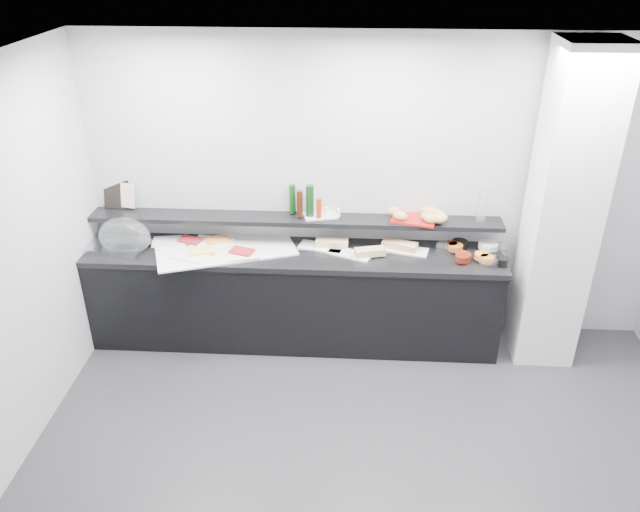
# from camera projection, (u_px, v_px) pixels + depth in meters

# --- Properties ---
(ground) EXTENTS (5.00, 5.00, 0.00)m
(ground) POSITION_uv_depth(u_px,v_px,m) (373.00, 485.00, 4.28)
(ground) COLOR #2D2D30
(ground) RESTS_ON ground
(back_wall) EXTENTS (5.00, 0.02, 2.70)m
(back_wall) POSITION_uv_depth(u_px,v_px,m) (375.00, 192.00, 5.41)
(back_wall) COLOR #A9ACB0
(back_wall) RESTS_ON ground
(ceiling) EXTENTS (5.00, 5.00, 0.00)m
(ceiling) POSITION_uv_depth(u_px,v_px,m) (395.00, 89.00, 3.01)
(ceiling) COLOR white
(ceiling) RESTS_ON back_wall
(column) EXTENTS (0.50, 0.50, 2.70)m
(column) POSITION_uv_depth(u_px,v_px,m) (563.00, 213.00, 5.02)
(column) COLOR silver
(column) RESTS_ON ground
(buffet_cabinet) EXTENTS (3.60, 0.60, 0.85)m
(buffet_cabinet) POSITION_uv_depth(u_px,v_px,m) (294.00, 298.00, 5.62)
(buffet_cabinet) COLOR black
(buffet_cabinet) RESTS_ON ground
(counter_top) EXTENTS (3.62, 0.62, 0.05)m
(counter_top) POSITION_uv_depth(u_px,v_px,m) (293.00, 254.00, 5.41)
(counter_top) COLOR black
(counter_top) RESTS_ON buffet_cabinet
(wall_shelf) EXTENTS (3.60, 0.25, 0.04)m
(wall_shelf) POSITION_uv_depth(u_px,v_px,m) (294.00, 219.00, 5.44)
(wall_shelf) COLOR black
(wall_shelf) RESTS_ON back_wall
(cloche_base) EXTENTS (0.57, 0.44, 0.04)m
(cloche_base) POSITION_uv_depth(u_px,v_px,m) (118.00, 246.00, 5.45)
(cloche_base) COLOR #ADAFB4
(cloche_base) RESTS_ON counter_top
(cloche_dome) EXTENTS (0.49, 0.35, 0.34)m
(cloche_dome) POSITION_uv_depth(u_px,v_px,m) (125.00, 237.00, 5.38)
(cloche_dome) COLOR white
(cloche_dome) RESTS_ON cloche_base
(linen_runner) EXTENTS (1.30, 0.92, 0.01)m
(linen_runner) POSITION_uv_depth(u_px,v_px,m) (226.00, 249.00, 5.43)
(linen_runner) COLOR white
(linen_runner) RESTS_ON counter_top
(platter_meat_a) EXTENTS (0.33, 0.25, 0.01)m
(platter_meat_a) POSITION_uv_depth(u_px,v_px,m) (170.00, 241.00, 5.52)
(platter_meat_a) COLOR white
(platter_meat_a) RESTS_ON linen_runner
(food_meat_a) EXTENTS (0.23, 0.19, 0.02)m
(food_meat_a) POSITION_uv_depth(u_px,v_px,m) (190.00, 240.00, 5.51)
(food_meat_a) COLOR maroon
(food_meat_a) RESTS_ON platter_meat_a
(platter_salmon) EXTENTS (0.37, 0.28, 0.01)m
(platter_salmon) POSITION_uv_depth(u_px,v_px,m) (212.00, 242.00, 5.50)
(platter_salmon) COLOR white
(platter_salmon) RESTS_ON linen_runner
(food_salmon) EXTENTS (0.22, 0.19, 0.02)m
(food_salmon) POSITION_uv_depth(u_px,v_px,m) (218.00, 240.00, 5.51)
(food_salmon) COLOR orange
(food_salmon) RESTS_ON platter_salmon
(platter_cheese) EXTENTS (0.35, 0.29, 0.01)m
(platter_cheese) POSITION_uv_depth(u_px,v_px,m) (190.00, 256.00, 5.29)
(platter_cheese) COLOR white
(platter_cheese) RESTS_ON linen_runner
(food_cheese) EXTENTS (0.24, 0.19, 0.02)m
(food_cheese) POSITION_uv_depth(u_px,v_px,m) (202.00, 251.00, 5.33)
(food_cheese) COLOR #F2DB5E
(food_cheese) RESTS_ON platter_cheese
(platter_meat_b) EXTENTS (0.30, 0.24, 0.01)m
(platter_meat_b) POSITION_uv_depth(u_px,v_px,m) (243.00, 256.00, 5.29)
(platter_meat_b) COLOR white
(platter_meat_b) RESTS_ON linen_runner
(food_meat_b) EXTENTS (0.22, 0.18, 0.02)m
(food_meat_b) POSITION_uv_depth(u_px,v_px,m) (242.00, 251.00, 5.32)
(food_meat_b) COLOR maroon
(food_meat_b) RESTS_ON platter_meat_b
(sandwich_plate_left) EXTENTS (0.41, 0.25, 0.01)m
(sandwich_plate_left) POSITION_uv_depth(u_px,v_px,m) (321.00, 247.00, 5.46)
(sandwich_plate_left) COLOR white
(sandwich_plate_left) RESTS_ON counter_top
(sandwich_food_left) EXTENTS (0.29, 0.12, 0.06)m
(sandwich_food_left) POSITION_uv_depth(u_px,v_px,m) (332.00, 243.00, 5.45)
(sandwich_food_left) COLOR #E9B37A
(sandwich_food_left) RESTS_ON sandwich_plate_left
(tongs_left) EXTENTS (0.16, 0.02, 0.01)m
(tongs_left) POSITION_uv_depth(u_px,v_px,m) (305.00, 250.00, 5.39)
(tongs_left) COLOR silver
(tongs_left) RESTS_ON sandwich_plate_left
(sandwich_plate_mid) EXTENTS (0.41, 0.30, 0.01)m
(sandwich_plate_mid) POSITION_uv_depth(u_px,v_px,m) (350.00, 254.00, 5.34)
(sandwich_plate_mid) COLOR silver
(sandwich_plate_mid) RESTS_ON counter_top
(sandwich_food_mid) EXTENTS (0.27, 0.16, 0.06)m
(sandwich_food_mid) POSITION_uv_depth(u_px,v_px,m) (370.00, 252.00, 5.30)
(sandwich_food_mid) COLOR tan
(sandwich_food_mid) RESTS_ON sandwich_plate_mid
(tongs_mid) EXTENTS (0.14, 0.09, 0.01)m
(tongs_mid) POSITION_uv_depth(u_px,v_px,m) (359.00, 255.00, 5.31)
(tongs_mid) COLOR #B9BCC1
(tongs_mid) RESTS_ON sandwich_plate_mid
(sandwich_plate_right) EXTENTS (0.41, 0.25, 0.01)m
(sandwich_plate_right) POSITION_uv_depth(u_px,v_px,m) (405.00, 250.00, 5.41)
(sandwich_plate_right) COLOR white
(sandwich_plate_right) RESTS_ON counter_top
(sandwich_food_right) EXTENTS (0.32, 0.21, 0.06)m
(sandwich_food_right) POSITION_uv_depth(u_px,v_px,m) (400.00, 245.00, 5.41)
(sandwich_food_right) COLOR tan
(sandwich_food_right) RESTS_ON sandwich_plate_right
(tongs_right) EXTENTS (0.16, 0.06, 0.01)m
(tongs_right) POSITION_uv_depth(u_px,v_px,m) (385.00, 253.00, 5.33)
(tongs_right) COLOR silver
(tongs_right) RESTS_ON sandwich_plate_right
(bowl_glass_fruit) EXTENTS (0.17, 0.17, 0.07)m
(bowl_glass_fruit) POSITION_uv_depth(u_px,v_px,m) (445.00, 248.00, 5.38)
(bowl_glass_fruit) COLOR white
(bowl_glass_fruit) RESTS_ON counter_top
(fill_glass_fruit) EXTENTS (0.15, 0.15, 0.05)m
(fill_glass_fruit) POSITION_uv_depth(u_px,v_px,m) (455.00, 247.00, 5.37)
(fill_glass_fruit) COLOR #C5661A
(fill_glass_fruit) RESTS_ON bowl_glass_fruit
(bowl_black_jam) EXTENTS (0.17, 0.17, 0.07)m
(bowl_black_jam) POSITION_uv_depth(u_px,v_px,m) (460.00, 244.00, 5.44)
(bowl_black_jam) COLOR black
(bowl_black_jam) RESTS_ON counter_top
(fill_black_jam) EXTENTS (0.14, 0.14, 0.05)m
(fill_black_jam) POSITION_uv_depth(u_px,v_px,m) (451.00, 245.00, 5.40)
(fill_black_jam) COLOR #501B0B
(fill_black_jam) RESTS_ON bowl_black_jam
(bowl_glass_cream) EXTENTS (0.20, 0.20, 0.07)m
(bowl_glass_cream) POSITION_uv_depth(u_px,v_px,m) (497.00, 249.00, 5.36)
(bowl_glass_cream) COLOR white
(bowl_glass_cream) RESTS_ON counter_top
(fill_glass_cream) EXTENTS (0.21, 0.21, 0.05)m
(fill_glass_cream) POSITION_uv_depth(u_px,v_px,m) (488.00, 245.00, 5.40)
(fill_glass_cream) COLOR white
(fill_glass_cream) RESTS_ON bowl_glass_cream
(bowl_red_jam) EXTENTS (0.16, 0.16, 0.07)m
(bowl_red_jam) POSITION_uv_depth(u_px,v_px,m) (463.00, 257.00, 5.23)
(bowl_red_jam) COLOR maroon
(bowl_red_jam) RESTS_ON counter_top
(fill_red_jam) EXTENTS (0.14, 0.14, 0.05)m
(fill_red_jam) POSITION_uv_depth(u_px,v_px,m) (462.00, 258.00, 5.19)
(fill_red_jam) COLOR #53160B
(fill_red_jam) RESTS_ON bowl_red_jam
(bowl_glass_salmon) EXTENTS (0.21, 0.21, 0.07)m
(bowl_glass_salmon) POSITION_uv_depth(u_px,v_px,m) (488.00, 261.00, 5.17)
(bowl_glass_salmon) COLOR white
(bowl_glass_salmon) RESTS_ON counter_top
(fill_glass_salmon) EXTENTS (0.15, 0.15, 0.05)m
(fill_glass_salmon) POSITION_uv_depth(u_px,v_px,m) (481.00, 256.00, 5.22)
(fill_glass_salmon) COLOR orange
(fill_glass_salmon) RESTS_ON bowl_glass_salmon
(bowl_black_fruit) EXTENTS (0.14, 0.14, 0.07)m
(bowl_black_fruit) POSITION_uv_depth(u_px,v_px,m) (502.00, 262.00, 5.17)
(bowl_black_fruit) COLOR black
(bowl_black_fruit) RESTS_ON counter_top
(fill_black_fruit) EXTENTS (0.15, 0.15, 0.05)m
(fill_black_fruit) POSITION_uv_depth(u_px,v_px,m) (487.00, 259.00, 5.18)
(fill_black_fruit) COLOR #CA6B1B
(fill_black_fruit) RESTS_ON bowl_black_fruit
(framed_print) EXTENTS (0.24, 0.09, 0.26)m
(framed_print) POSITION_uv_depth(u_px,v_px,m) (117.00, 194.00, 5.56)
(framed_print) COLOR black
(framed_print) RESTS_ON wall_shelf
(print_art) EXTENTS (0.21, 0.10, 0.22)m
(print_art) POSITION_uv_depth(u_px,v_px,m) (124.00, 195.00, 5.54)
(print_art) COLOR beige
(print_art) RESTS_ON framed_print
(condiment_tray) EXTENTS (0.32, 0.25, 0.01)m
(condiment_tray) POSITION_uv_depth(u_px,v_px,m) (321.00, 215.00, 5.45)
(condiment_tray) COLOR white
(condiment_tray) RESTS_ON wall_shelf
(bottle_green_a) EXTENTS (0.06, 0.06, 0.26)m
(bottle_green_a) POSITION_uv_depth(u_px,v_px,m) (292.00, 199.00, 5.43)
(bottle_green_a) COLOR #0F3810
(bottle_green_a) RESTS_ON condiment_tray
(bottle_brown) EXTENTS (0.06, 0.06, 0.24)m
(bottle_brown) POSITION_uv_depth(u_px,v_px,m) (300.00, 204.00, 5.36)
(bottle_brown) COLOR #341409
(bottle_brown) RESTS_ON condiment_tray
(bottle_green_b) EXTENTS (0.08, 0.08, 0.28)m
(bottle_green_b) POSITION_uv_depth(u_px,v_px,m) (310.00, 201.00, 5.37)
(bottle_green_b) COLOR black
(bottle_green_b) RESTS_ON condiment_tray
(bottle_hot) EXTENTS (0.06, 0.06, 0.18)m
(bottle_hot) POSITION_uv_depth(u_px,v_px,m) (319.00, 208.00, 5.35)
(bottle_hot) COLOR #AC280C
(bottle_hot) RESTS_ON condiment_tray
(shaker_salt) EXTENTS (0.04, 0.04, 0.07)m
(shaker_salt) POSITION_uv_depth(u_px,v_px,m) (339.00, 213.00, 5.40)
(shaker_salt) COLOR white
(shaker_salt) RESTS_ON condiment_tray
(shaker_pepper) EXTENTS (0.04, 0.04, 0.07)m
(shaker_pepper) POSITION_uv_depth(u_px,v_px,m) (327.00, 211.00, 5.43)
(shaker_pepper) COLOR white
(shaker_pepper) RESTS_ON condiment_tray
(bread_tray) EXTENTS (0.42, 0.34, 0.02)m
(bread_tray) POSITION_uv_depth(u_px,v_px,m) (414.00, 219.00, 5.38)
(bread_tray) COLOR #A71A12
(bread_tray) RESTS_ON wall_shelf
(bread_roll_nw) EXTENTS (0.12, 0.08, 0.08)m
(bread_roll_nw) POSITION_uv_depth(u_px,v_px,m) (394.00, 211.00, 5.39)
(bread_roll_nw) COLOR #BB8F47
(bread_roll_nw) RESTS_ON bread_tray
(bread_roll_n) EXTENTS (0.13, 0.10, 0.08)m
(bread_roll_n) POSITION_uv_depth(u_px,v_px,m) (428.00, 210.00, 5.41)
(bread_roll_n) COLOR #B09143
(bread_roll_n) RESTS_ON bread_tray
(bread_roll_ne) EXTENTS (0.17, 0.14, 0.08)m
(bread_roll_ne) POSITION_uv_depth(u_px,v_px,m) (433.00, 212.00, 5.38)
(bread_roll_ne) COLOR #B79145
(bread_roll_ne) RESTS_ON bread_tray
(bread_roll_sw) EXTENTS (0.14, 0.11, 0.08)m
(bread_roll_sw) POSITION_uv_depth(u_px,v_px,m) (400.00, 216.00, 5.31)
(bread_roll_sw) COLOR tan
(bread_roll_sw) RESTS_ON bread_tray
(bread_roll_s) EXTENTS (0.13, 0.09, 0.08)m
(bread_roll_s) POSITION_uv_depth(u_px,v_px,m) (432.00, 219.00, 5.26)
(bread_roll_s) COLOR tan
(bread_roll_s) RESTS_ON bread_tray
(bread_roll_se) EXTENTS (0.17, 0.14, 0.08)m
(bread_roll_se) POSITION_uv_depth(u_px,v_px,m) (440.00, 218.00, 5.26)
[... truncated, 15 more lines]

